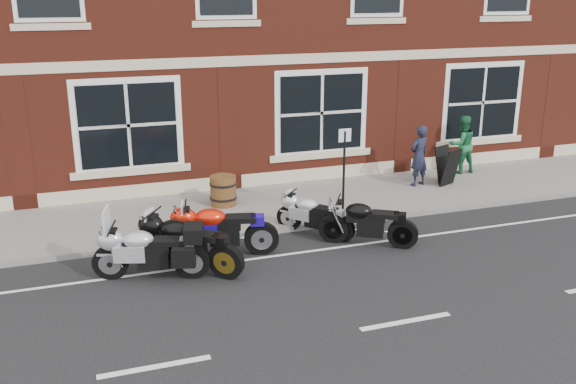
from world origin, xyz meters
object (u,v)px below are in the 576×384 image
at_px(moto_naked_black, 366,221).
at_px(pedestrian_right, 462,144).
at_px(moto_touring_silver, 147,249).
at_px(moto_sport_silver, 314,214).
at_px(pedestrian_left, 419,156).
at_px(moto_sport_black, 186,242).
at_px(moto_sport_red, 219,228).
at_px(a_board_sign, 447,166).
at_px(parking_sign, 344,167).
at_px(barrel_planter, 223,191).

distance_m(moto_naked_black, pedestrian_right, 6.06).
bearing_deg(pedestrian_right, moto_naked_black, 40.96).
height_order(moto_touring_silver, moto_naked_black, moto_touring_silver).
relative_size(moto_touring_silver, moto_sport_silver, 1.39).
relative_size(moto_naked_black, pedestrian_left, 1.13).
height_order(moto_naked_black, pedestrian_left, pedestrian_left).
bearing_deg(moto_touring_silver, moto_sport_black, -66.61).
relative_size(moto_touring_silver, pedestrian_right, 1.29).
xyz_separation_m(moto_touring_silver, moto_sport_silver, (3.67, 1.03, -0.09)).
xyz_separation_m(moto_sport_red, pedestrian_left, (5.97, 2.61, 0.34)).
bearing_deg(moto_sport_black, pedestrian_right, -24.91).
bearing_deg(moto_naked_black, moto_touring_silver, 124.03).
relative_size(pedestrian_right, a_board_sign, 1.61).
bearing_deg(a_board_sign, moto_touring_silver, 177.16).
bearing_deg(moto_sport_black, moto_naked_black, -47.99).
height_order(pedestrian_right, parking_sign, parking_sign).
bearing_deg(moto_sport_black, parking_sign, -28.22).
relative_size(pedestrian_left, parking_sign, 0.78).
height_order(a_board_sign, parking_sign, parking_sign).
xyz_separation_m(moto_sport_black, pedestrian_left, (6.73, 3.14, 0.33)).
relative_size(moto_sport_silver, moto_naked_black, 0.83).
relative_size(moto_sport_silver, parking_sign, 0.73).
xyz_separation_m(moto_sport_black, barrel_planter, (1.47, 3.23, -0.11)).
relative_size(moto_sport_red, moto_sport_black, 1.22).
height_order(moto_naked_black, a_board_sign, a_board_sign).
height_order(moto_sport_silver, pedestrian_right, pedestrian_right).
bearing_deg(moto_touring_silver, barrel_planter, -16.41).
xyz_separation_m(moto_naked_black, a_board_sign, (3.74, 2.89, 0.09)).
bearing_deg(parking_sign, a_board_sign, 21.24).
relative_size(moto_sport_red, moto_sport_silver, 1.49).
relative_size(pedestrian_right, barrel_planter, 2.25).
bearing_deg(moto_sport_silver, moto_touring_silver, 155.61).
xyz_separation_m(moto_sport_red, barrel_planter, (0.72, 2.69, -0.10)).
xyz_separation_m(pedestrian_right, barrel_planter, (-7.02, -0.61, -0.45)).
distance_m(moto_touring_silver, barrel_planter, 3.97).
height_order(moto_sport_black, barrel_planter, moto_sport_black).
height_order(pedestrian_right, barrel_planter, pedestrian_right).
xyz_separation_m(moto_naked_black, pedestrian_left, (2.97, 3.06, 0.39)).
height_order(moto_sport_silver, a_board_sign, a_board_sign).
bearing_deg(moto_naked_black, moto_sport_silver, 75.16).
bearing_deg(moto_sport_black, a_board_sign, -27.63).
height_order(moto_sport_silver, barrel_planter, barrel_planter).
xyz_separation_m(pedestrian_left, pedestrian_right, (1.77, 0.70, 0.01)).
relative_size(moto_touring_silver, a_board_sign, 2.07).
bearing_deg(moto_sport_black, moto_touring_silver, 136.86).
bearing_deg(moto_sport_silver, moto_sport_red, 150.79).
bearing_deg(pedestrian_right, barrel_planter, 7.52).
xyz_separation_m(pedestrian_left, barrel_planter, (-5.25, 0.08, -0.44)).
bearing_deg(pedestrian_right, parking_sign, 29.46).
bearing_deg(pedestrian_left, moto_touring_silver, 6.31).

